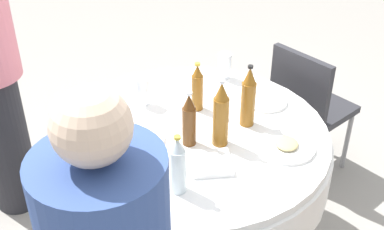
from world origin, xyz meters
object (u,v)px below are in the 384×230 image
object	(u,v)px
wine_glass_west	(143,85)
bottle_brown_right	(189,120)
chair_east	(307,103)
bottle_amber_left	(248,98)
bottle_clear_outer	(179,166)
plate_mid	(140,139)
wine_glass_left	(225,62)
bottle_amber_west	(221,115)
bottle_amber_near	(198,88)
plate_front	(266,101)
dining_table	(192,156)
plate_far	(286,146)

from	to	relation	value
wine_glass_west	bottle_brown_right	bearing A→B (deg)	42.23
chair_east	bottle_amber_left	bearing A→B (deg)	-79.33
bottle_amber_left	chair_east	distance (m)	0.78
bottle_brown_right	chair_east	world-z (taller)	bottle_brown_right
bottle_clear_outer	bottle_brown_right	world-z (taller)	bottle_brown_right
plate_mid	bottle_amber_left	bearing A→B (deg)	113.56
wine_glass_left	plate_mid	size ratio (longest dim) A/B	0.65
bottle_amber_west	wine_glass_left	distance (m)	0.62
bottle_clear_outer	wine_glass_left	bearing A→B (deg)	173.67
bottle_amber_left	bottle_amber_near	bearing A→B (deg)	-112.30
bottle_amber_west	bottle_amber_left	world-z (taller)	bottle_amber_west
bottle_clear_outer	bottle_amber_west	distance (m)	0.37
chair_east	bottle_amber_west	bearing A→B (deg)	-79.99
bottle_amber_left	plate_front	distance (m)	0.27
dining_table	bottle_amber_left	size ratio (longest dim) A/B	4.20
dining_table	bottle_amber_left	world-z (taller)	bottle_amber_left
wine_glass_west	chair_east	bearing A→B (deg)	118.75
bottle_amber_left	chair_east	world-z (taller)	bottle_amber_left
dining_table	chair_east	xyz separation A→B (m)	(-0.69, 0.60, -0.07)
bottle_amber_west	plate_far	xyz separation A→B (m)	(-0.00, 0.30, -0.14)
bottle_clear_outer	bottle_brown_right	size ratio (longest dim) A/B	0.99
bottle_brown_right	wine_glass_left	bearing A→B (deg)	170.07
bottle_amber_left	plate_front	xyz separation A→B (m)	(-0.21, 0.09, -0.14)
wine_glass_west	plate_front	xyz separation A→B (m)	(-0.10, 0.62, -0.10)
bottle_amber_near	plate_front	distance (m)	0.38
bottle_brown_right	bottle_amber_west	world-z (taller)	bottle_amber_west
dining_table	bottle_amber_west	xyz separation A→B (m)	(0.08, 0.14, 0.30)
plate_front	plate_far	distance (m)	0.39
bottle_brown_right	plate_far	distance (m)	0.46
wine_glass_left	bottle_amber_left	bearing A→B (deg)	18.08
bottle_amber_left	wine_glass_west	xyz separation A→B (m)	(-0.11, -0.53, -0.04)
bottle_amber_near	plate_front	size ratio (longest dim) A/B	1.21
bottle_clear_outer	plate_far	bearing A→B (deg)	128.03
wine_glass_west	plate_mid	xyz separation A→B (m)	(0.32, 0.05, -0.10)
bottle_amber_west	bottle_amber_left	distance (m)	0.21
dining_table	bottle_amber_west	distance (m)	0.34
bottle_clear_outer	bottle_brown_right	xyz separation A→B (m)	(-0.32, -0.01, 0.00)
plate_front	plate_mid	bearing A→B (deg)	-53.97
bottle_amber_left	wine_glass_west	size ratio (longest dim) A/B	2.10
plate_front	bottle_brown_right	bearing A→B (deg)	-40.88
bottle_amber_near	chair_east	size ratio (longest dim) A/B	0.30
dining_table	bottle_amber_near	bearing A→B (deg)	179.45
bottle_amber_west	chair_east	size ratio (longest dim) A/B	0.38
bottle_amber_near	bottle_clear_outer	world-z (taller)	bottle_clear_outer
dining_table	plate_far	xyz separation A→B (m)	(0.08, 0.44, 0.16)
dining_table	bottle_clear_outer	size ratio (longest dim) A/B	4.95
bottle_amber_near	bottle_clear_outer	distance (m)	0.62
bottle_clear_outer	plate_front	size ratio (longest dim) A/B	1.25
bottle_amber_west	bottle_amber_left	bearing A→B (deg)	146.67
plate_front	wine_glass_left	bearing A→B (deg)	-134.69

